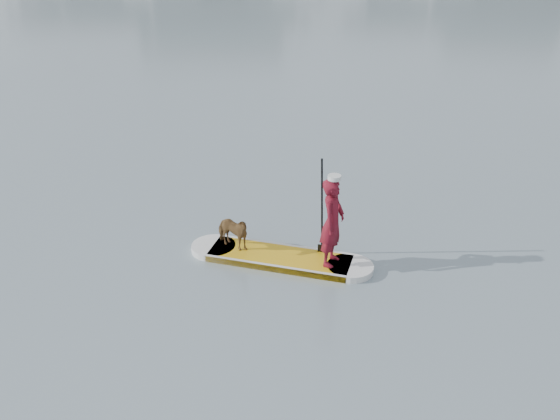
# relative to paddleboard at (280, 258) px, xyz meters

# --- Properties ---
(ground) EXTENTS (140.00, 140.00, 0.00)m
(ground) POSITION_rel_paddleboard_xyz_m (-2.31, 0.04, -0.06)
(ground) COLOR slate
(ground) RESTS_ON ground
(paddleboard) EXTENTS (3.26, 1.25, 0.12)m
(paddleboard) POSITION_rel_paddleboard_xyz_m (0.00, 0.00, 0.00)
(paddleboard) COLOR gold
(paddleboard) RESTS_ON ground
(paddler) EXTENTS (0.52, 0.65, 1.56)m
(paddler) POSITION_rel_paddleboard_xyz_m (0.89, -0.16, 0.84)
(paddler) COLOR maroon
(paddler) RESTS_ON paddleboard
(white_cap) EXTENTS (0.22, 0.22, 0.07)m
(white_cap) POSITION_rel_paddleboard_xyz_m (0.89, -0.16, 1.65)
(white_cap) COLOR silver
(white_cap) RESTS_ON paddler
(dog) EXTENTS (0.83, 0.68, 0.64)m
(dog) POSITION_rel_paddleboard_xyz_m (-0.86, 0.16, 0.38)
(dog) COLOR #54361D
(dog) RESTS_ON paddleboard
(paddle) EXTENTS (0.10, 0.30, 2.00)m
(paddle) POSITION_rel_paddleboard_xyz_m (0.70, 0.18, 0.74)
(paddle) COLOR black
(paddle) RESTS_ON ground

